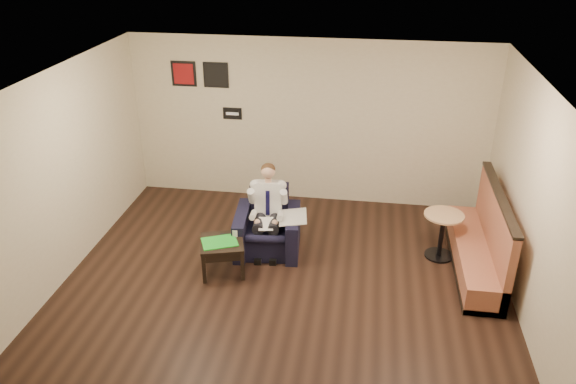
# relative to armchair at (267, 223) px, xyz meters

# --- Properties ---
(ground) EXTENTS (6.00, 6.00, 0.00)m
(ground) POSITION_rel_armchair_xyz_m (0.38, -1.20, -0.45)
(ground) COLOR black
(ground) RESTS_ON ground
(wall_back) EXTENTS (6.00, 0.02, 2.80)m
(wall_back) POSITION_rel_armchair_xyz_m (0.38, 1.80, 0.95)
(wall_back) COLOR beige
(wall_back) RESTS_ON ground
(wall_left) EXTENTS (0.02, 6.00, 2.80)m
(wall_left) POSITION_rel_armchair_xyz_m (-2.62, -1.20, 0.95)
(wall_left) COLOR beige
(wall_left) RESTS_ON ground
(wall_right) EXTENTS (0.02, 6.00, 2.80)m
(wall_right) POSITION_rel_armchair_xyz_m (3.38, -1.20, 0.95)
(wall_right) COLOR beige
(wall_right) RESTS_ON ground
(ceiling) EXTENTS (6.00, 6.00, 0.02)m
(ceiling) POSITION_rel_armchair_xyz_m (0.38, -1.20, 2.35)
(ceiling) COLOR white
(ceiling) RESTS_ON wall_back
(seating_sign) EXTENTS (0.32, 0.02, 0.20)m
(seating_sign) POSITION_rel_armchair_xyz_m (-0.92, 1.78, 1.05)
(seating_sign) COLOR black
(seating_sign) RESTS_ON wall_back
(art_print_left) EXTENTS (0.42, 0.03, 0.42)m
(art_print_left) POSITION_rel_armchair_xyz_m (-1.72, 1.78, 1.70)
(art_print_left) COLOR maroon
(art_print_left) RESTS_ON wall_back
(art_print_right) EXTENTS (0.42, 0.03, 0.42)m
(art_print_right) POSITION_rel_armchair_xyz_m (-1.17, 1.78, 1.70)
(art_print_right) COLOR black
(art_print_right) RESTS_ON wall_back
(armchair) EXTENTS (1.02, 1.02, 0.90)m
(armchair) POSITION_rel_armchair_xyz_m (0.00, 0.00, 0.00)
(armchair) COLOR black
(armchair) RESTS_ON ground
(seated_man) EXTENTS (0.67, 0.94, 1.24)m
(seated_man) POSITION_rel_armchair_xyz_m (0.01, -0.12, 0.17)
(seated_man) COLOR silver
(seated_man) RESTS_ON armchair
(lap_papers) EXTENTS (0.25, 0.32, 0.01)m
(lap_papers) POSITION_rel_armchair_xyz_m (0.02, -0.22, 0.10)
(lap_papers) COLOR white
(lap_papers) RESTS_ON seated_man
(newspaper) EXTENTS (0.46, 0.54, 0.01)m
(newspaper) POSITION_rel_armchair_xyz_m (0.39, -0.06, 0.16)
(newspaper) COLOR silver
(newspaper) RESTS_ON armchair
(side_table) EXTENTS (0.72, 0.72, 0.48)m
(side_table) POSITION_rel_armchair_xyz_m (-0.52, -0.65, -0.21)
(side_table) COLOR black
(side_table) RESTS_ON ground
(green_folder) EXTENTS (0.57, 0.51, 0.01)m
(green_folder) POSITION_rel_armchair_xyz_m (-0.54, -0.68, 0.03)
(green_folder) COLOR green
(green_folder) RESTS_ON side_table
(coffee_mug) EXTENTS (0.11, 0.11, 0.10)m
(coffee_mug) POSITION_rel_armchair_xyz_m (-0.37, -0.48, 0.08)
(coffee_mug) COLOR white
(coffee_mug) RESTS_ON side_table
(smartphone) EXTENTS (0.16, 0.09, 0.01)m
(smartphone) POSITION_rel_armchair_xyz_m (-0.51, -0.48, 0.03)
(smartphone) COLOR black
(smartphone) RESTS_ON side_table
(banquette) EXTENTS (0.54, 2.26, 1.15)m
(banquette) POSITION_rel_armchair_xyz_m (2.97, -0.04, 0.12)
(banquette) COLOR #A0583E
(banquette) RESTS_ON ground
(cafe_table) EXTENTS (0.73, 0.73, 0.70)m
(cafe_table) POSITION_rel_armchair_xyz_m (2.53, 0.18, -0.10)
(cafe_table) COLOR tan
(cafe_table) RESTS_ON ground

